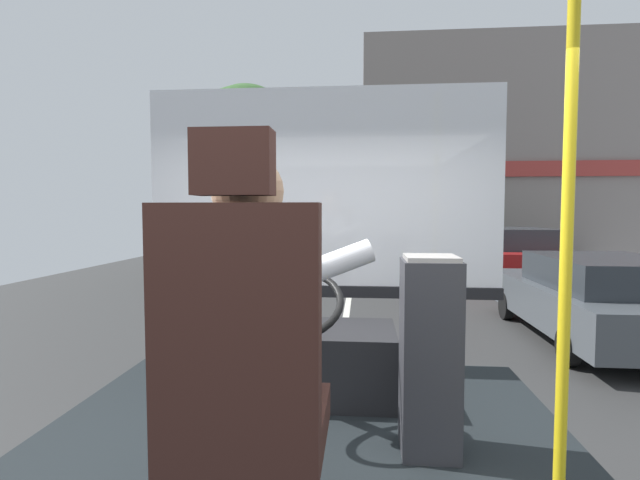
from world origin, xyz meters
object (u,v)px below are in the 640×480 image
at_px(handrail_pole, 568,197).
at_px(parked_car_charcoal, 600,297).
at_px(bus_driver, 253,314).
at_px(parked_car_white, 443,235).
at_px(parked_car_red, 512,256).
at_px(fare_box, 430,355).
at_px(parked_car_green, 469,245).
at_px(driver_seat, 245,385).
at_px(steering_console, 301,358).

distance_m(handrail_pole, parked_car_charcoal, 6.23).
bearing_deg(bus_driver, parked_car_white, 78.85).
relative_size(parked_car_charcoal, parked_car_red, 1.02).
bearing_deg(fare_box, parked_car_white, 80.25).
bearing_deg(parked_car_white, parked_car_green, -91.71).
distance_m(parked_car_charcoal, parked_car_green, 9.85).
bearing_deg(fare_box, parked_car_charcoal, 57.97).
xyz_separation_m(bus_driver, parked_car_charcoal, (3.86, 5.73, -0.94)).
bearing_deg(driver_seat, fare_box, 47.78).
bearing_deg(bus_driver, parked_car_charcoal, 56.05).
xyz_separation_m(steering_console, parked_car_green, (4.13, 14.38, -0.33)).
relative_size(bus_driver, handrail_pole, 0.36).
relative_size(fare_box, parked_car_green, 0.20).
height_order(handrail_pole, fare_box, handrail_pole).
height_order(fare_box, parked_car_white, fare_box).
bearing_deg(parked_car_green, parked_car_white, 88.29).
xyz_separation_m(parked_car_charcoal, parked_car_red, (0.39, 5.42, 0.11)).
bearing_deg(driver_seat, bus_driver, 90.00).
relative_size(parked_car_charcoal, parked_car_green, 0.92).
distance_m(parked_car_red, parked_car_green, 4.43).
xyz_separation_m(parked_car_charcoal, parked_car_green, (0.27, 9.85, 0.08)).
xyz_separation_m(driver_seat, parked_car_red, (4.25, 11.26, -0.63)).
xyz_separation_m(parked_car_charcoal, parked_car_white, (0.46, 16.17, 0.10)).
height_order(fare_box, parked_car_green, fare_box).
relative_size(handrail_pole, fare_box, 2.56).
relative_size(parked_car_red, parked_car_green, 0.90).
relative_size(steering_console, parked_car_red, 0.27).
distance_m(bus_driver, handrail_pole, 1.20).
xyz_separation_m(steering_console, parked_car_white, (4.32, 20.70, -0.31)).
relative_size(steering_console, parked_car_green, 0.25).
bearing_deg(driver_seat, steering_console, 90.00).
bearing_deg(fare_box, parked_car_green, 76.94).
bearing_deg(parked_car_white, steering_console, -101.78).
height_order(handrail_pole, parked_car_red, handrail_pole).
relative_size(bus_driver, fare_box, 0.93).
height_order(driver_seat, bus_driver, driver_seat).
relative_size(driver_seat, fare_box, 1.47).
height_order(fare_box, parked_car_charcoal, fare_box).
height_order(steering_console, handrail_pole, handrail_pole).
bearing_deg(parked_car_green, bus_driver, -104.84).
bearing_deg(parked_car_charcoal, parked_car_red, 85.89).
relative_size(driver_seat, bus_driver, 1.59).
xyz_separation_m(bus_driver, steering_console, (0.00, 1.20, -0.53)).
xyz_separation_m(driver_seat, steering_console, (-0.00, 1.31, -0.33)).
xyz_separation_m(fare_box, parked_car_white, (3.66, 21.28, -0.53)).
distance_m(steering_console, parked_car_charcoal, 5.97).
xyz_separation_m(parked_car_red, parked_car_white, (0.07, 10.75, -0.01)).
height_order(bus_driver, parked_car_white, bus_driver).
distance_m(driver_seat, steering_console, 1.35).
height_order(driver_seat, steering_console, driver_seat).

